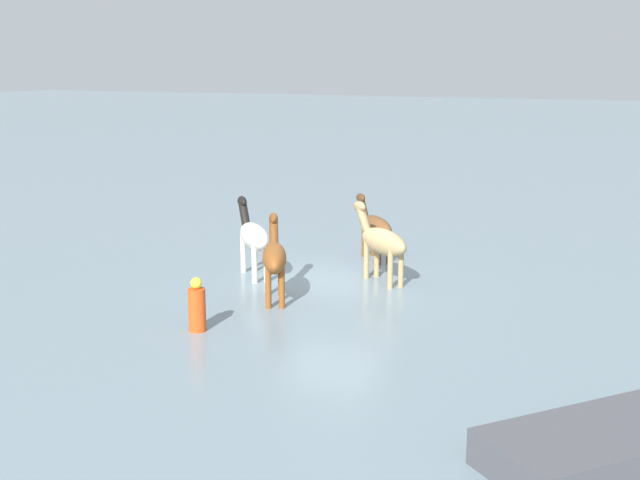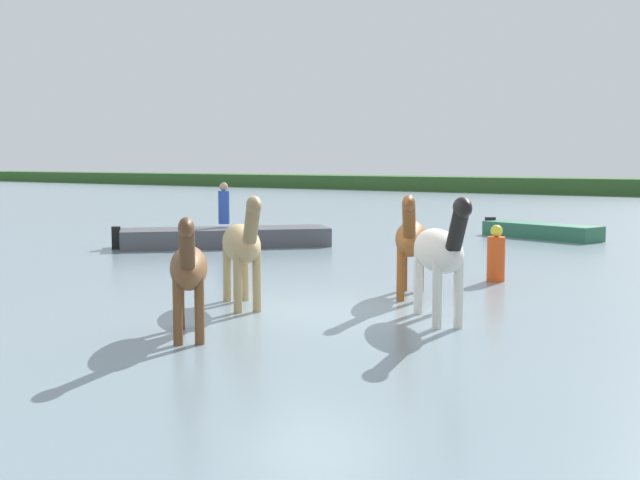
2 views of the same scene
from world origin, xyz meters
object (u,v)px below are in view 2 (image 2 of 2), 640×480
horse_dark_mare (242,245)px  boat_motor_center (540,233)px  horse_lead (439,252)px  buoy_channel_marker (496,256)px  horse_dun_straggler (411,239)px  person_watcher_seated (224,205)px  boat_launch_far (225,240)px  horse_rear_stallion (189,269)px

horse_dark_mare → boat_motor_center: 14.75m
horse_lead → buoy_channel_marker: size_ratio=1.80×
horse_lead → horse_dun_straggler: bearing=177.6°
horse_dark_mare → person_watcher_seated: bearing=173.3°
boat_motor_center → person_watcher_seated: size_ratio=3.45×
boat_launch_far → buoy_channel_marker: 9.20m
person_watcher_seated → buoy_channel_marker: 9.46m
horse_dark_mare → buoy_channel_marker: (2.08, 5.24, -0.53)m
buoy_channel_marker → boat_launch_far: bearing=169.9°
horse_dark_mare → person_watcher_seated: size_ratio=1.80×
horse_rear_stallion → horse_dun_straggler: size_ratio=0.80×
horse_dun_straggler → horse_lead: bearing=12.9°
horse_dark_mare → boat_motor_center: size_ratio=0.52×
horse_dun_straggler → person_watcher_seated: 9.92m
horse_lead → person_watcher_seated: size_ratio=1.72×
horse_lead → boat_motor_center: (-3.97, 13.84, -0.90)m
horse_rear_stallion → horse_dun_straggler: bearing=126.7°
boat_motor_center → buoy_channel_marker: buoy_channel_marker is taller
horse_rear_stallion → person_watcher_seated: person_watcher_seated is taller
horse_lead → boat_launch_far: 11.82m
horse_dun_straggler → boat_launch_far: bearing=-144.7°
horse_rear_stallion → boat_launch_far: (-7.98, 9.01, -0.76)m
horse_dark_mare → boat_launch_far: 9.81m
boat_motor_center → horse_dun_straggler: bearing=-65.1°
horse_rear_stallion → boat_motor_center: bearing=140.8°
horse_dun_straggler → boat_motor_center: bearing=163.0°
horse_rear_stallion → horse_lead: horse_lead is taller
horse_lead → boat_launch_far: horse_lead is taller
boat_launch_far → boat_motor_center: bearing=1.7°
person_watcher_seated → buoy_channel_marker: person_watcher_seated is taller
horse_dark_mare → horse_rear_stallion: bearing=-27.2°
horse_dun_straggler → boat_launch_far: (-8.65, 4.27, -0.84)m
person_watcher_seated → boat_launch_far: bearing=-43.9°
horse_dark_mare → buoy_channel_marker: 5.66m
horse_dark_mare → boat_motor_center: (-0.78, 14.70, -0.88)m
boat_launch_far → boat_motor_center: boat_launch_far is taller
horse_dark_mare → buoy_channel_marker: bearing=106.1°
boat_motor_center → person_watcher_seated: person_watcher_seated is taller
horse_rear_stallion → boat_motor_center: horse_rear_stallion is taller
horse_dark_mare → horse_dun_straggler: 3.08m
horse_dun_straggler → horse_dark_mare: bearing=-61.5°
boat_launch_far → boat_motor_center: size_ratio=1.35×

